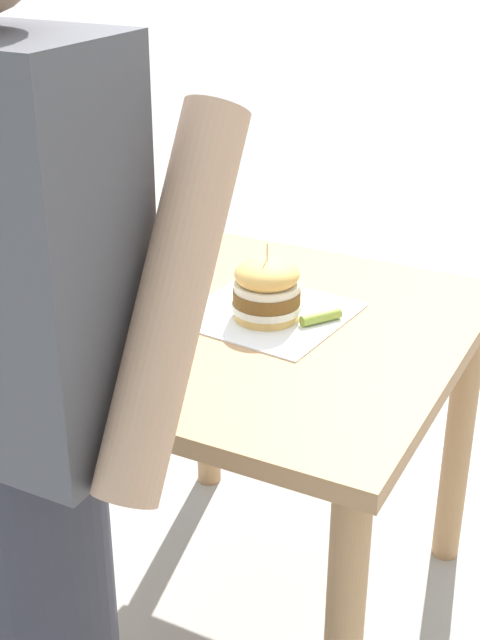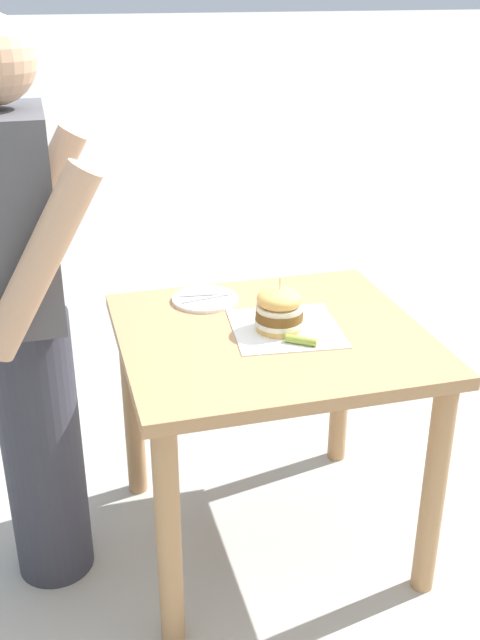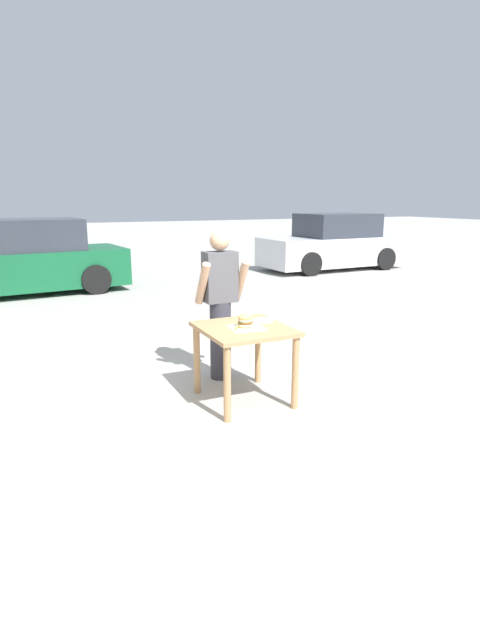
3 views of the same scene
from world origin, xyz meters
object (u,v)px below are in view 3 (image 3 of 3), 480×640
(diner_across_table, at_px, (220,303))
(parked_car_far_end, at_px, (333,244))
(patio_table, at_px, (244,341))
(sandwich, at_px, (246,321))
(pickle_spear, at_px, (236,328))
(side_plate_with_forks, at_px, (263,320))
(parked_car_mid_block, at_px, (26,260))

(diner_across_table, height_order, parked_car_far_end, diner_across_table)
(patio_table, xyz_separation_m, sandwich, (0.00, -0.02, 0.21))
(sandwich, relative_size, parked_car_far_end, 0.04)
(pickle_spear, xyz_separation_m, side_plate_with_forks, (0.40, 0.20, -0.01))
(pickle_spear, bearing_deg, patio_table, 25.81)
(side_plate_with_forks, bearing_deg, parked_car_mid_block, 105.46)
(pickle_spear, relative_size, side_plate_with_forks, 0.43)
(side_plate_with_forks, xyz_separation_m, parked_car_mid_block, (-1.99, 7.21, -0.06))
(pickle_spear, xyz_separation_m, parked_car_mid_block, (-1.60, 7.41, -0.07))
(parked_car_far_end, bearing_deg, parked_car_mid_block, -177.28)
(diner_across_table, distance_m, parked_car_mid_block, 6.88)
(patio_table, bearing_deg, parked_car_far_end, 49.64)
(parked_car_mid_block, distance_m, parked_car_far_end, 8.31)
(patio_table, xyz_separation_m, parked_car_far_end, (6.59, 7.75, 0.09))
(diner_across_table, xyz_separation_m, parked_car_mid_block, (-1.75, 6.65, -0.16))
(pickle_spear, relative_size, parked_car_mid_block, 0.02)
(patio_table, height_order, sandwich, sandwich)
(patio_table, distance_m, side_plate_with_forks, 0.35)
(diner_across_table, relative_size, parked_car_far_end, 0.40)
(sandwich, bearing_deg, parked_car_far_end, 49.75)
(patio_table, bearing_deg, side_plate_with_forks, 26.90)
(side_plate_with_forks, relative_size, parked_car_far_end, 0.05)
(patio_table, distance_m, parked_car_far_end, 10.17)
(pickle_spear, relative_size, parked_car_far_end, 0.02)
(patio_table, bearing_deg, pickle_spear, -154.19)
(pickle_spear, xyz_separation_m, parked_car_far_end, (6.70, 7.80, -0.07))
(parked_car_mid_block, bearing_deg, sandwich, -76.91)
(sandwich, height_order, parked_car_far_end, parked_car_far_end)
(patio_table, height_order, diner_across_table, diner_across_table)
(pickle_spear, height_order, parked_car_mid_block, parked_car_mid_block)
(diner_across_table, bearing_deg, parked_car_far_end, 47.09)
(parked_car_far_end, bearing_deg, patio_table, -130.36)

